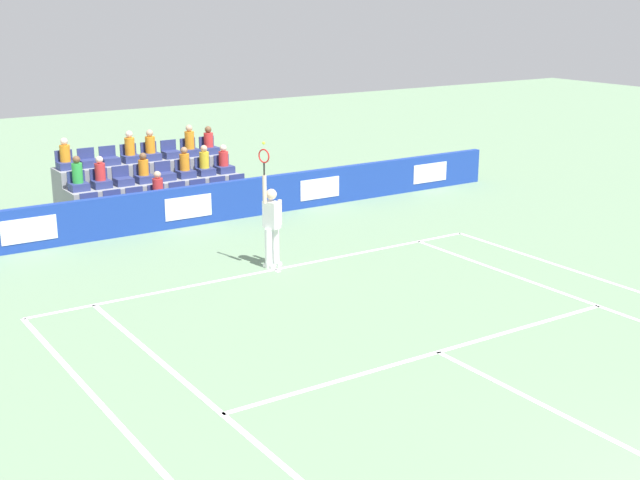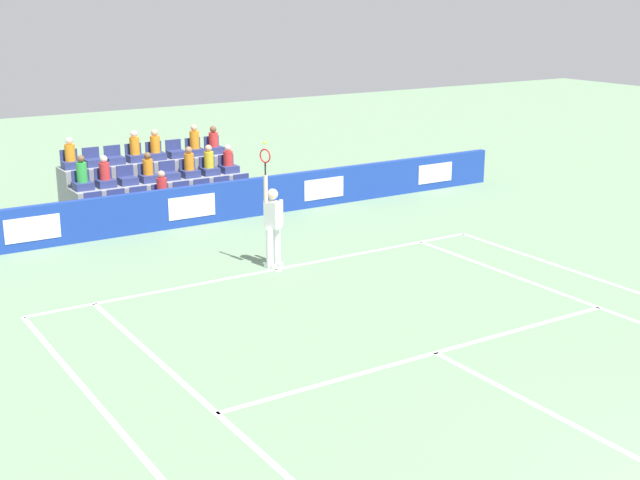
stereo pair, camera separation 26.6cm
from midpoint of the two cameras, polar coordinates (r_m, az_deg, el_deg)
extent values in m
cube|color=white|center=(19.20, -2.54, -1.94)|extent=(10.97, 0.10, 0.01)
cube|color=white|center=(14.98, 8.12, -7.37)|extent=(8.23, 0.10, 0.01)
cube|color=white|center=(12.98, 17.48, -11.83)|extent=(0.10, 6.40, 0.01)
cube|color=white|center=(12.55, -5.28, -12.11)|extent=(0.10, 11.89, 0.01)
cube|color=white|center=(17.52, 19.44, -4.65)|extent=(0.10, 11.89, 0.01)
cube|color=white|center=(12.07, -11.23, -13.57)|extent=(0.10, 11.89, 0.01)
cube|color=white|center=(19.11, -2.39, -2.02)|extent=(0.10, 0.20, 0.01)
cube|color=#193899|center=(22.94, -8.22, 2.24)|extent=(20.55, 0.20, 1.05)
cube|color=white|center=(27.18, 7.88, 4.39)|extent=(1.32, 0.01, 0.59)
cube|color=white|center=(24.77, 0.58, 3.41)|extent=(1.32, 0.01, 0.59)
cube|color=white|center=(22.85, -8.10, 2.18)|extent=(1.32, 0.01, 0.59)
cube|color=white|center=(21.54, -18.08, 0.71)|extent=(1.32, 0.01, 0.59)
cylinder|color=white|center=(19.38, -2.46, -0.39)|extent=(0.16, 0.16, 0.90)
cylinder|color=white|center=(19.21, -2.93, -0.54)|extent=(0.16, 0.16, 0.90)
cube|color=white|center=(19.50, -2.45, -1.54)|extent=(0.20, 0.28, 0.08)
cube|color=white|center=(19.33, -2.92, -1.71)|extent=(0.20, 0.28, 0.08)
cube|color=white|center=(19.10, -2.72, 1.69)|extent=(0.32, 0.41, 0.60)
sphere|color=beige|center=(18.99, -2.74, 3.04)|extent=(0.24, 0.24, 0.24)
cylinder|color=beige|center=(18.80, -3.19, 3.37)|extent=(0.09, 0.09, 0.62)
cylinder|color=beige|center=(19.22, -2.18, 1.85)|extent=(0.09, 0.09, 0.56)
cylinder|color=black|center=(18.70, -3.22, 4.71)|extent=(0.04, 0.04, 0.28)
torus|color=red|center=(18.65, -3.23, 5.56)|extent=(0.13, 0.30, 0.31)
sphere|color=#D1E533|center=(18.60, -3.24, 6.41)|extent=(0.07, 0.07, 0.07)
cube|color=gray|center=(23.98, -9.25, 2.01)|extent=(4.96, 0.95, 0.42)
cube|color=navy|center=(24.81, -4.68, 3.37)|extent=(0.48, 0.44, 0.20)
cube|color=navy|center=(24.93, -4.91, 4.02)|extent=(0.48, 0.04, 0.30)
cube|color=navy|center=(24.53, -5.96, 3.20)|extent=(0.48, 0.44, 0.20)
cube|color=navy|center=(24.66, -6.19, 3.85)|extent=(0.48, 0.04, 0.30)
cube|color=navy|center=(24.27, -7.27, 3.01)|extent=(0.48, 0.44, 0.20)
cube|color=navy|center=(24.40, -7.50, 3.67)|extent=(0.48, 0.04, 0.30)
cube|color=navy|center=(24.02, -8.61, 2.83)|extent=(0.48, 0.44, 0.20)
cube|color=navy|center=(24.15, -8.83, 3.49)|extent=(0.48, 0.04, 0.30)
cube|color=navy|center=(23.79, -9.97, 2.64)|extent=(0.48, 0.44, 0.20)
cube|color=navy|center=(23.91, -10.19, 3.31)|extent=(0.48, 0.04, 0.30)
cube|color=navy|center=(23.57, -11.36, 2.44)|extent=(0.48, 0.44, 0.20)
cube|color=navy|center=(23.69, -11.57, 3.12)|extent=(0.48, 0.04, 0.30)
cube|color=navy|center=(23.36, -12.77, 2.24)|extent=(0.48, 0.44, 0.20)
cube|color=navy|center=(23.49, -12.98, 2.92)|extent=(0.48, 0.04, 0.30)
cube|color=navy|center=(23.17, -14.21, 2.03)|extent=(0.48, 0.44, 0.20)
cube|color=navy|center=(23.30, -14.41, 2.72)|extent=(0.48, 0.04, 0.30)
cube|color=gray|center=(24.78, -10.15, 2.92)|extent=(4.96, 0.95, 0.84)
cube|color=navy|center=(25.55, -5.71, 4.68)|extent=(0.48, 0.44, 0.20)
cube|color=navy|center=(25.68, -5.93, 5.29)|extent=(0.48, 0.04, 0.30)
cube|color=navy|center=(25.28, -6.96, 4.52)|extent=(0.48, 0.44, 0.20)
cube|color=navy|center=(25.41, -7.18, 5.14)|extent=(0.48, 0.04, 0.30)
cube|color=navy|center=(25.03, -8.24, 4.35)|extent=(0.48, 0.44, 0.20)
cube|color=navy|center=(25.16, -8.46, 4.99)|extent=(0.48, 0.04, 0.30)
cube|color=navy|center=(24.79, -9.55, 4.18)|extent=(0.48, 0.44, 0.20)
cube|color=navy|center=(24.92, -9.76, 4.82)|extent=(0.48, 0.04, 0.30)
cube|color=navy|center=(24.56, -10.88, 4.01)|extent=(0.48, 0.44, 0.20)
cube|color=navy|center=(24.69, -11.08, 4.66)|extent=(0.48, 0.04, 0.30)
cube|color=navy|center=(24.35, -12.23, 3.83)|extent=(0.48, 0.44, 0.20)
cube|color=navy|center=(24.48, -12.43, 4.48)|extent=(0.48, 0.04, 0.30)
cube|color=navy|center=(24.14, -13.61, 3.65)|extent=(0.48, 0.44, 0.20)
cube|color=navy|center=(24.28, -13.81, 4.30)|extent=(0.48, 0.04, 0.30)
cube|color=navy|center=(23.96, -15.01, 3.45)|extent=(0.48, 0.44, 0.20)
cube|color=navy|center=(24.10, -15.20, 4.12)|extent=(0.48, 0.04, 0.30)
cube|color=gray|center=(25.60, -11.00, 3.77)|extent=(4.96, 0.95, 1.26)
cube|color=navy|center=(26.31, -6.68, 5.90)|extent=(0.48, 0.44, 0.20)
cube|color=navy|center=(26.45, -6.88, 6.50)|extent=(0.48, 0.04, 0.30)
cube|color=navy|center=(26.05, -7.91, 5.76)|extent=(0.48, 0.44, 0.20)
cube|color=navy|center=(26.19, -8.11, 6.36)|extent=(0.48, 0.04, 0.30)
cube|color=navy|center=(25.81, -9.16, 5.61)|extent=(0.48, 0.44, 0.20)
cube|color=navy|center=(25.95, -9.36, 6.22)|extent=(0.48, 0.04, 0.30)
cube|color=navy|center=(25.57, -10.44, 5.46)|extent=(0.48, 0.44, 0.20)
cube|color=navy|center=(25.71, -10.64, 6.07)|extent=(0.48, 0.04, 0.30)
cube|color=navy|center=(25.35, -11.74, 5.30)|extent=(0.48, 0.44, 0.20)
cube|color=navy|center=(25.49, -11.93, 5.92)|extent=(0.48, 0.04, 0.30)
cube|color=navy|center=(25.14, -13.06, 5.13)|extent=(0.48, 0.44, 0.20)
cube|color=navy|center=(25.29, -13.25, 5.76)|extent=(0.48, 0.04, 0.30)
cube|color=navy|center=(24.95, -14.40, 4.96)|extent=(0.48, 0.44, 0.20)
cube|color=navy|center=(25.09, -14.58, 5.59)|extent=(0.48, 0.04, 0.30)
cube|color=navy|center=(24.77, -15.76, 4.79)|extent=(0.48, 0.44, 0.20)
cube|color=navy|center=(24.91, -15.94, 5.42)|extent=(0.48, 0.04, 0.30)
cylinder|color=orange|center=(26.04, -7.98, 6.55)|extent=(0.28, 0.28, 0.52)
sphere|color=#D3A884|center=(25.98, -8.01, 7.33)|extent=(0.20, 0.20, 0.20)
cylinder|color=red|center=(26.30, -6.75, 6.59)|extent=(0.28, 0.28, 0.42)
sphere|color=brown|center=(26.26, -6.77, 7.26)|extent=(0.20, 0.20, 0.20)
cylinder|color=orange|center=(25.56, -10.52, 6.22)|extent=(0.28, 0.28, 0.47)
sphere|color=#D3A884|center=(25.51, -10.56, 6.97)|extent=(0.20, 0.20, 0.20)
cylinder|color=orange|center=(24.54, -10.96, 4.75)|extent=(0.28, 0.28, 0.43)
sphere|color=brown|center=(24.49, -11.00, 5.47)|extent=(0.20, 0.20, 0.20)
cylinder|color=red|center=(25.54, -5.78, 5.38)|extent=(0.28, 0.28, 0.42)
sphere|color=beige|center=(25.48, -5.80, 6.06)|extent=(0.20, 0.20, 0.20)
cylinder|color=orange|center=(24.76, -15.85, 5.55)|extent=(0.28, 0.28, 0.46)
sphere|color=beige|center=(24.70, -15.91, 6.31)|extent=(0.20, 0.20, 0.20)
cylinder|color=green|center=(23.93, -15.11, 4.33)|extent=(0.28, 0.28, 0.53)
sphere|color=brown|center=(23.87, -15.17, 5.18)|extent=(0.20, 0.20, 0.20)
cylinder|color=orange|center=(25.01, -8.32, 5.13)|extent=(0.28, 0.28, 0.47)
sphere|color=#9E7251|center=(24.95, -8.35, 5.89)|extent=(0.20, 0.20, 0.20)
cylinder|color=yellow|center=(25.27, -7.04, 5.28)|extent=(0.28, 0.28, 0.47)
sphere|color=#D3A884|center=(25.21, -7.06, 6.02)|extent=(0.20, 0.20, 0.20)
cylinder|color=orange|center=(25.34, -11.82, 6.09)|extent=(0.28, 0.28, 0.50)
sphere|color=beige|center=(25.28, -11.87, 6.86)|extent=(0.20, 0.20, 0.20)
cylinder|color=red|center=(24.13, -13.70, 4.43)|extent=(0.28, 0.28, 0.46)
sphere|color=beige|center=(24.06, -13.75, 5.20)|extent=(0.20, 0.20, 0.20)
cylinder|color=red|center=(23.76, -10.06, 3.47)|extent=(0.28, 0.28, 0.49)
sphere|color=#D3A884|center=(23.69, -10.10, 4.29)|extent=(0.20, 0.20, 0.20)
camera|label=1|loc=(0.13, -89.56, 0.12)|focal=48.57mm
camera|label=2|loc=(0.13, 90.44, -0.12)|focal=48.57mm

